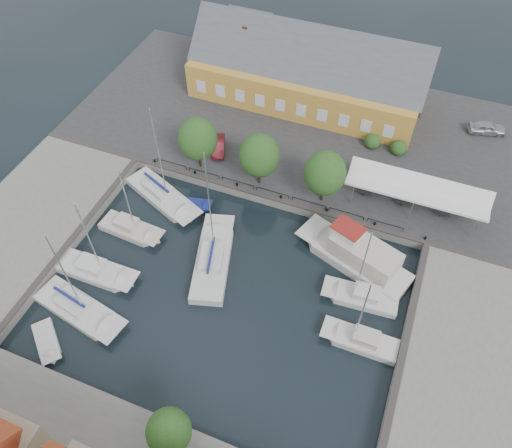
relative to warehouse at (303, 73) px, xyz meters
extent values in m
plane|color=black|center=(2.60, -28.36, -4.43)|extent=(140.00, 140.00, 0.00)
cube|color=#2D2D30|center=(2.60, -5.36, -3.93)|extent=(56.00, 26.00, 1.00)
cube|color=slate|center=(-19.40, -30.36, -3.93)|extent=(12.00, 24.00, 1.00)
cube|color=slate|center=(24.60, -30.36, -3.93)|extent=(12.00, 24.00, 1.00)
cube|color=#383533|center=(2.60, -18.06, -3.37)|extent=(56.00, 0.60, 0.12)
cube|color=#383533|center=(-13.70, -30.36, -3.37)|extent=(0.60, 24.00, 0.12)
cube|color=#383533|center=(18.90, -30.36, -3.37)|extent=(0.60, 24.00, 0.12)
cylinder|color=black|center=(-11.40, -17.76, -3.23)|extent=(0.24, 0.24, 0.40)
cylinder|color=black|center=(-6.40, -17.76, -3.23)|extent=(0.24, 0.24, 0.40)
cylinder|color=black|center=(-1.40, -17.76, -3.23)|extent=(0.24, 0.24, 0.40)
cylinder|color=black|center=(3.60, -17.76, -3.23)|extent=(0.24, 0.24, 0.40)
cylinder|color=black|center=(8.60, -17.76, -3.23)|extent=(0.24, 0.24, 0.40)
cylinder|color=black|center=(13.60, -17.76, -3.23)|extent=(0.24, 0.24, 0.40)
cylinder|color=black|center=(18.60, -17.76, -3.23)|extent=(0.24, 0.24, 0.40)
cube|color=gold|center=(0.60, -0.36, -1.18)|extent=(28.00, 10.00, 4.50)
cube|color=#474C51|center=(0.60, -0.36, 2.32)|extent=(28.56, 7.60, 7.60)
cube|color=gold|center=(-9.40, 5.64, -1.68)|extent=(6.00, 6.00, 3.50)
cube|color=brown|center=(-7.40, -0.36, 4.17)|extent=(0.60, 0.60, 1.20)
cube|color=white|center=(16.60, -13.86, -0.73)|extent=(14.00, 4.00, 0.25)
cylinder|color=silver|center=(10.60, -15.66, -2.08)|extent=(0.10, 0.10, 2.70)
cylinder|color=silver|center=(10.60, -12.06, -2.08)|extent=(0.10, 0.10, 2.70)
cylinder|color=silver|center=(16.60, -15.66, -2.08)|extent=(0.10, 0.10, 2.70)
cylinder|color=silver|center=(16.60, -12.06, -2.08)|extent=(0.10, 0.10, 2.70)
cylinder|color=silver|center=(22.60, -15.66, -2.08)|extent=(0.10, 0.10, 2.70)
cylinder|color=silver|center=(22.60, -12.06, -2.08)|extent=(0.10, 0.10, 2.70)
cylinder|color=black|center=(-6.40, -16.36, -2.38)|extent=(0.30, 0.30, 2.10)
ellipsoid|color=#1E4A1A|center=(-6.40, -16.36, 0.46)|extent=(4.20, 4.20, 4.83)
cylinder|color=black|center=(0.60, -16.36, -2.38)|extent=(0.30, 0.30, 2.10)
ellipsoid|color=#1E4A1A|center=(0.60, -16.36, 0.46)|extent=(4.20, 4.20, 4.83)
cylinder|color=black|center=(7.60, -16.36, -2.38)|extent=(0.30, 0.30, 2.10)
ellipsoid|color=#1E4A1A|center=(7.60, -16.36, 0.46)|extent=(4.20, 4.20, 4.83)
imported|color=#AAACB1|center=(22.64, 1.15, -2.70)|extent=(4.61, 2.80, 1.47)
imported|color=maroon|center=(-5.57, -13.26, -2.79)|extent=(2.73, 4.11, 1.28)
cube|color=silver|center=(0.25, -27.90, -4.28)|extent=(5.31, 8.84, 1.50)
cube|color=silver|center=(-0.04, -26.90, -3.49)|extent=(5.65, 10.40, 0.08)
cube|color=silver|center=(0.20, -27.70, -3.03)|extent=(2.96, 3.78, 0.90)
cylinder|color=silver|center=(-0.21, -26.30, 2.70)|extent=(0.12, 0.12, 12.45)
cube|color=navy|center=(0.25, -27.90, -2.28)|extent=(1.37, 4.05, 0.22)
cube|color=silver|center=(13.52, -22.45, -4.33)|extent=(10.16, 6.58, 1.80)
cube|color=silver|center=(12.40, -22.05, -3.39)|extent=(11.90, 7.09, 0.08)
cube|color=beige|center=(13.52, -22.45, -2.33)|extent=(7.18, 5.07, 2.20)
cube|color=silver|center=(11.50, -21.73, -0.93)|extent=(3.13, 2.73, 1.20)
cube|color=maroon|center=(11.50, -21.73, -0.28)|extent=(3.39, 2.91, 0.10)
cube|color=silver|center=(14.86, -26.00, -4.38)|extent=(5.79, 2.77, 1.30)
cube|color=silver|center=(14.16, -26.05, -3.69)|extent=(6.90, 2.76, 0.08)
cube|color=silver|center=(14.72, -26.01, -3.23)|extent=(2.36, 1.77, 0.90)
cylinder|color=silver|center=(13.74, -26.08, 0.67)|extent=(0.12, 0.12, 8.79)
cube|color=silver|center=(15.85, -30.29, -4.38)|extent=(5.39, 2.25, 1.30)
cube|color=silver|center=(15.17, -30.29, -3.69)|extent=(6.47, 2.16, 0.08)
cube|color=beige|center=(15.71, -30.29, -3.23)|extent=(2.16, 1.53, 0.90)
cylinder|color=silver|center=(14.77, -30.29, 0.31)|extent=(0.12, 0.12, 8.08)
cube|color=silver|center=(-9.15, -21.25, -4.38)|extent=(8.50, 5.79, 1.30)
cube|color=silver|center=(-8.23, -21.64, -3.69)|extent=(9.93, 6.31, 0.08)
cube|color=silver|center=(-8.97, -21.33, -3.23)|extent=(3.72, 3.06, 0.90)
cylinder|color=silver|center=(-7.68, -21.88, 2.11)|extent=(0.12, 0.12, 11.68)
cube|color=navy|center=(-9.15, -21.25, -2.48)|extent=(3.77, 1.77, 0.22)
cube|color=beige|center=(-9.78, -26.76, -4.38)|extent=(5.64, 2.74, 1.30)
cube|color=beige|center=(-9.10, -26.80, -3.69)|extent=(6.73, 2.72, 0.08)
cube|color=beige|center=(-9.65, -26.77, -3.23)|extent=(2.30, 1.76, 0.90)
cylinder|color=silver|center=(-8.69, -26.83, 0.39)|extent=(0.12, 0.12, 8.25)
cube|color=silver|center=(-10.20, -32.46, -4.38)|extent=(6.40, 2.62, 1.30)
cube|color=silver|center=(-9.40, -32.46, -3.69)|extent=(7.68, 2.52, 0.08)
cube|color=silver|center=(-10.04, -32.46, -3.23)|extent=(2.56, 1.78, 0.90)
cylinder|color=silver|center=(-8.93, -32.45, 1.01)|extent=(0.12, 0.12, 9.48)
cube|color=silver|center=(-9.48, -36.46, -4.38)|extent=(7.85, 4.20, 1.30)
cube|color=silver|center=(-8.56, -36.63, -3.69)|extent=(9.29, 4.37, 0.08)
cube|color=silver|center=(-9.30, -36.49, -3.23)|extent=(3.29, 2.46, 0.90)
cylinder|color=silver|center=(-8.02, -36.74, 1.75)|extent=(0.12, 0.12, 10.95)
cube|color=navy|center=(-9.48, -36.46, -2.48)|extent=(3.70, 0.92, 0.22)
cube|color=silver|center=(-9.93, -39.99, -4.38)|extent=(3.80, 3.59, 0.90)
cube|color=silver|center=(-9.59, -40.27, -3.89)|extent=(4.30, 4.00, 0.08)
cube|color=navy|center=(-5.31, -21.44, -4.38)|extent=(3.49, 2.27, 0.80)
cube|color=navy|center=(-4.91, -21.35, -3.94)|extent=(4.11, 2.35, 0.08)
camera|label=1|loc=(14.19, -51.82, 35.21)|focal=35.00mm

